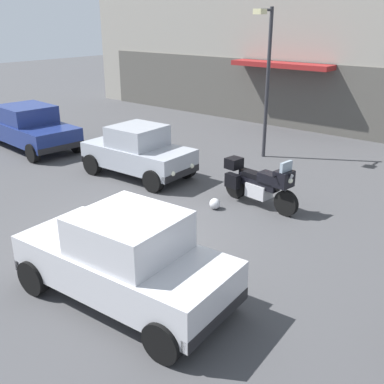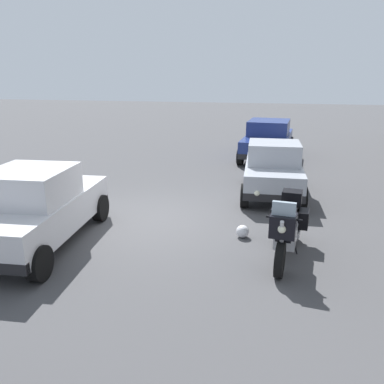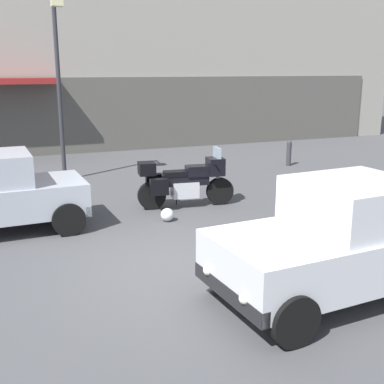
# 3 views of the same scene
# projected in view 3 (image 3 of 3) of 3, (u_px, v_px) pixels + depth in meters

# --- Properties ---
(ground_plane) EXTENTS (80.00, 80.00, 0.00)m
(ground_plane) POSITION_uv_depth(u_px,v_px,m) (183.00, 265.00, 7.97)
(ground_plane) COLOR #424244
(motorcycle) EXTENTS (2.26, 0.87, 1.36)m
(motorcycle) POSITION_uv_depth(u_px,v_px,m) (184.00, 181.00, 11.16)
(motorcycle) COLOR black
(motorcycle) RESTS_ON ground
(helmet) EXTENTS (0.28, 0.28, 0.28)m
(helmet) POSITION_uv_depth(u_px,v_px,m) (167.00, 215.00, 10.22)
(helmet) COLOR silver
(helmet) RESTS_ON ground
(car_wagon_end) EXTENTS (3.96, 2.03, 1.64)m
(car_wagon_end) POSITION_uv_depth(u_px,v_px,m) (347.00, 240.00, 6.77)
(car_wagon_end) COLOR silver
(car_wagon_end) RESTS_ON ground
(streetlamp_curbside) EXTENTS (0.28, 0.94, 4.86)m
(streetlamp_curbside) POSITION_uv_depth(u_px,v_px,m) (59.00, 75.00, 13.19)
(streetlamp_curbside) COLOR #2D2D33
(streetlamp_curbside) RESTS_ON ground
(bollard_curbside) EXTENTS (0.16, 0.16, 0.84)m
(bollard_curbside) POSITION_uv_depth(u_px,v_px,m) (289.00, 152.00, 16.02)
(bollard_curbside) COLOR #333338
(bollard_curbside) RESTS_ON ground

